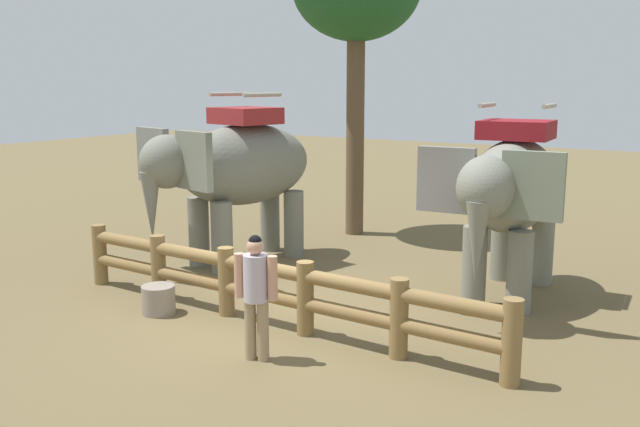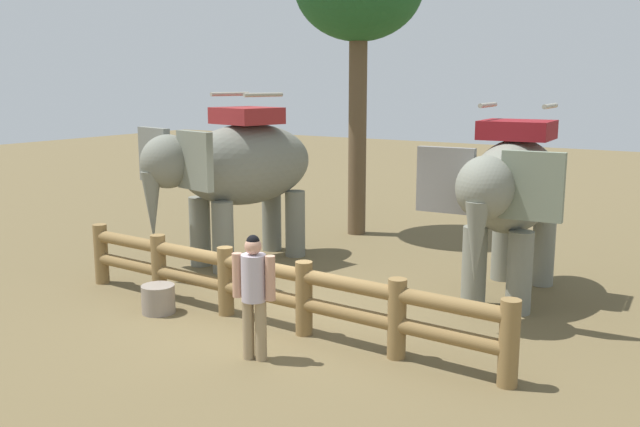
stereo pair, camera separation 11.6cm
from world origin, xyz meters
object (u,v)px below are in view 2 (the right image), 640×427
(elephant_center, at_px, (510,191))
(feed_bucket, at_px, (158,299))
(log_fence, at_px, (263,284))
(elephant_near_left, at_px, (237,169))
(tourist_woman_in_black, at_px, (254,288))

(elephant_center, distance_m, feed_bucket, 5.76)
(log_fence, xyz_separation_m, elephant_near_left, (-2.53, 2.58, 1.24))
(elephant_center, bearing_deg, log_fence, -129.99)
(elephant_near_left, bearing_deg, tourist_woman_in_black, -48.81)
(feed_bucket, bearing_deg, elephant_near_left, 105.91)
(feed_bucket, bearing_deg, elephant_center, 39.82)
(elephant_center, bearing_deg, tourist_woman_in_black, -114.22)
(elephant_near_left, height_order, elephant_center, elephant_near_left)
(log_fence, bearing_deg, elephant_center, 50.01)
(log_fence, distance_m, tourist_woman_in_black, 1.36)
(elephant_center, height_order, tourist_woman_in_black, elephant_center)
(log_fence, relative_size, elephant_near_left, 1.94)
(elephant_near_left, distance_m, tourist_woman_in_black, 4.99)
(tourist_woman_in_black, relative_size, feed_bucket, 3.21)
(elephant_near_left, xyz_separation_m, elephant_center, (5.13, 0.52, -0.07))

